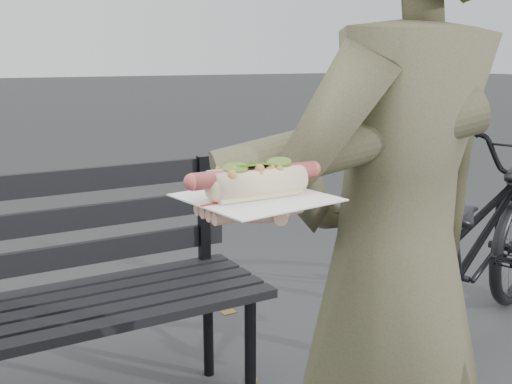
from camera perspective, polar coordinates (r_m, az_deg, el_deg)
park_bench at (r=2.02m, az=-21.45°, el=-8.87°), size 1.50×0.44×0.88m
bicycle at (r=2.76m, az=19.66°, el=-4.73°), size 1.79×1.10×0.89m
person at (r=1.24m, az=12.91°, el=-7.74°), size 0.64×0.47×1.62m
held_hotdog at (r=1.02m, az=7.13°, el=3.67°), size 0.62×0.32×0.20m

